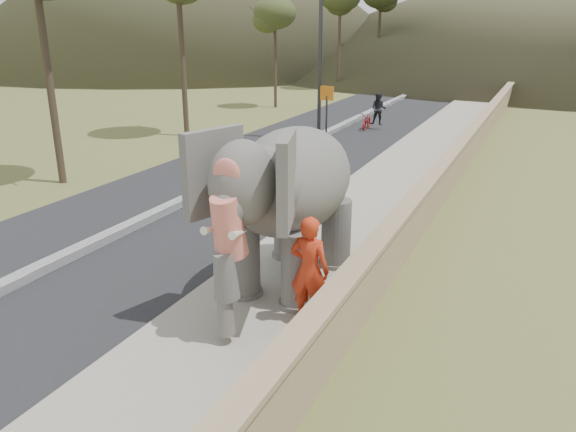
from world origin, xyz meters
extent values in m
plane|color=olive|center=(0.00, 0.00, 0.00)|extent=(160.00, 160.00, 0.00)
cube|color=black|center=(-5.00, 10.00, 0.01)|extent=(7.00, 120.00, 0.03)
cube|color=black|center=(-5.00, 10.00, 0.11)|extent=(0.35, 120.00, 0.22)
cube|color=#9E9687|center=(0.00, 10.00, 0.07)|extent=(3.00, 120.00, 0.15)
cube|color=tan|center=(1.65, 10.00, 0.55)|extent=(0.30, 120.00, 1.10)
cylinder|color=#303035|center=(-5.00, 16.39, 4.00)|extent=(0.16, 0.16, 8.00)
cylinder|color=#2D2D33|center=(-4.50, 16.01, 1.00)|extent=(0.08, 0.08, 2.00)
cube|color=orange|center=(-4.50, 16.01, 2.10)|extent=(0.60, 0.05, 0.60)
cone|color=brown|center=(5.00, 70.00, 7.00)|extent=(80.00, 80.00, 14.00)
imported|color=red|center=(0.95, 1.22, 1.10)|extent=(0.69, 0.45, 1.90)
imported|color=maroon|center=(-3.80, 19.68, 0.41)|extent=(0.69, 1.59, 0.81)
imported|color=black|center=(-3.25, 19.68, 1.01)|extent=(0.80, 0.65, 1.53)
camera|label=1|loc=(4.22, -6.67, 5.03)|focal=35.00mm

